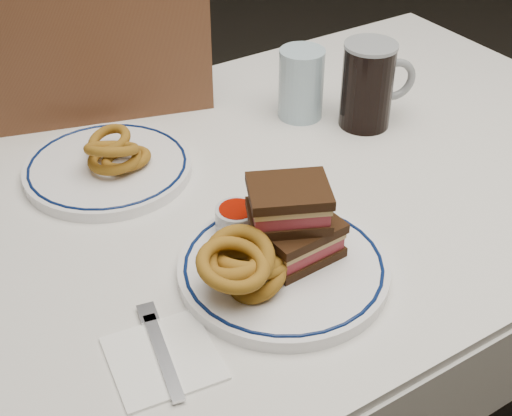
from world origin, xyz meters
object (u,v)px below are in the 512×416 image
main_plate (283,268)px  beer_mug (369,84)px  far_plate (108,168)px  chair_far (96,173)px  reuben_sandwich (294,222)px

main_plate → beer_mug: bearing=36.1°
beer_mug → main_plate: bearing=-143.9°
main_plate → far_plate: bearing=105.7°
chair_far → far_plate: 0.38m
reuben_sandwich → far_plate: bearing=109.7°
main_plate → reuben_sandwich: size_ratio=2.19×
main_plate → far_plate: 0.38m
main_plate → reuben_sandwich: bearing=28.3°
reuben_sandwich → chair_far: bearing=94.5°
reuben_sandwich → far_plate: (-0.13, 0.35, -0.06)m
chair_far → far_plate: chair_far is taller
chair_far → beer_mug: chair_far is taller
reuben_sandwich → beer_mug: size_ratio=0.84×
main_plate → beer_mug: 0.45m
reuben_sandwich → beer_mug: beer_mug is taller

